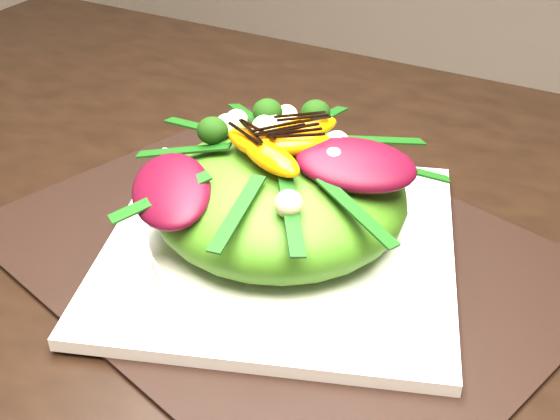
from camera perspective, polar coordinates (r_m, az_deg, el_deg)
The scene contains 10 objects.
dining_table at distance 0.62m, azimuth 8.83°, elevation -7.64°, with size 1.60×0.90×0.75m, color black.
placemat at distance 0.63m, azimuth 0.00°, elevation -3.32°, with size 0.46×0.35×0.00m, color black.
plate_base at distance 0.63m, azimuth 0.00°, elevation -2.78°, with size 0.29×0.29×0.01m, color white.
salad_bowl at distance 0.62m, azimuth 0.00°, elevation -1.77°, with size 0.22×0.22×0.02m, color white.
lettuce_mound at distance 0.60m, azimuth 0.00°, elevation 0.96°, with size 0.21×0.21×0.08m, color #427D17.
radicchio_leaf at distance 0.57m, azimuth 5.86°, elevation 3.45°, with size 0.09×0.06×0.02m, color #400616.
orange_segment at distance 0.60m, azimuth -0.97°, elevation 5.95°, with size 0.06×0.02×0.02m, color orange.
broccoli_floret at distance 0.64m, azimuth -3.25°, elevation 7.45°, with size 0.04×0.04×0.04m, color #143609.
macadamia_nut at distance 0.53m, azimuth 0.26°, elevation 1.35°, with size 0.02×0.02×0.02m, color #FEE8B3.
balsamic_drizzle at distance 0.60m, azimuth -0.98°, elevation 6.67°, with size 0.05×0.00×0.00m, color black.
Camera 1 is at (0.14, -0.45, 1.13)m, focal length 48.00 mm.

